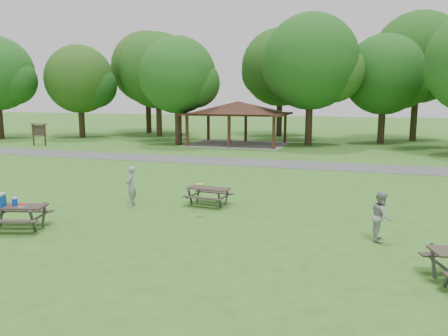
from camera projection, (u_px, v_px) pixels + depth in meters
The scene contains 17 objects.
ground at pixel (160, 223), 14.61m from camera, with size 160.00×160.00×0.00m, color #2F661D.
asphalt_path at pixel (256, 163), 27.79m from camera, with size 120.00×3.20×0.02m, color #49494B.
pavilion at pixel (238, 109), 37.88m from camera, with size 8.60×7.01×3.76m.
notice_board at pixel (39, 130), 37.25m from camera, with size 1.60×0.30×1.88m.
tree_row_b at pixel (81, 81), 43.89m from camera, with size 7.14×6.80×9.28m.
tree_row_c at pixel (159, 73), 44.97m from camera, with size 8.19×7.80×10.67m.
tree_row_d at pixel (179, 78), 37.51m from camera, with size 6.93×6.60×9.27m.
tree_row_e at pixel (312, 65), 36.44m from camera, with size 8.40×8.00×11.02m.
tree_row_f at pixel (385, 77), 38.12m from camera, with size 7.35×7.00×9.55m.
tree_deep_a at pixel (148, 70), 49.05m from camera, with size 8.40×8.00×11.38m.
tree_deep_b at pixel (281, 70), 45.13m from camera, with size 8.40×8.00×11.13m.
tree_deep_c at pixel (419, 60), 40.26m from camera, with size 8.82×8.40×11.90m.
picnic_table_near at pixel (10, 207), 13.83m from camera, with size 2.16×1.91×1.27m.
picnic_table_middle at pixel (209, 192), 16.99m from camera, with size 1.76×1.48×0.71m.
frisbee_in_flight at pixel (200, 184), 15.49m from camera, with size 0.36×0.36×0.02m.
frisbee_thrower at pixel (131, 186), 16.92m from camera, with size 0.56×0.37×1.55m, color gray.
frisbee_catcher at pixel (381, 216), 12.80m from camera, with size 0.72×0.56×1.47m, color #999A9C.
Camera 1 is at (6.28, -12.82, 4.22)m, focal length 35.00 mm.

